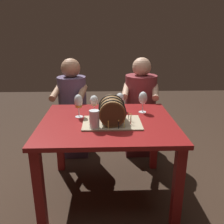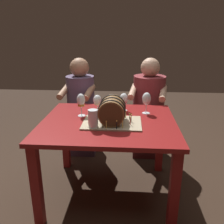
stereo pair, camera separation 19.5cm
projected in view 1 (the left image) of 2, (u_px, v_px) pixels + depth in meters
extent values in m
plane|color=#332319|center=(108.00, 192.00, 2.27)|extent=(8.00, 8.00, 0.00)
cube|color=maroon|center=(108.00, 123.00, 2.04)|extent=(1.14, 0.98, 0.03)
cube|color=maroon|center=(39.00, 192.00, 1.74)|extent=(0.07, 0.07, 0.69)
cube|color=maroon|center=(178.00, 188.00, 1.77)|extent=(0.07, 0.07, 0.69)
cube|color=maroon|center=(60.00, 140.00, 2.55)|extent=(0.07, 0.07, 0.69)
cube|color=maroon|center=(154.00, 139.00, 2.58)|extent=(0.07, 0.07, 0.69)
cube|color=tan|center=(112.00, 123.00, 1.98)|extent=(0.48, 0.33, 0.01)
cylinder|color=brown|center=(112.00, 110.00, 1.94)|extent=(0.21, 0.24, 0.21)
cylinder|color=#46301B|center=(113.00, 115.00, 1.83)|extent=(0.18, 0.00, 0.18)
cylinder|color=#46301B|center=(111.00, 106.00, 2.06)|extent=(0.18, 0.00, 0.18)
torus|color=black|center=(112.00, 114.00, 1.87)|extent=(0.22, 0.01, 0.22)
torus|color=black|center=(112.00, 110.00, 1.94)|extent=(0.22, 0.01, 0.22)
torus|color=black|center=(112.00, 107.00, 2.02)|extent=(0.22, 0.01, 0.22)
cylinder|color=silver|center=(131.00, 118.00, 1.99)|extent=(0.01, 0.01, 0.06)
sphere|color=#F9C64C|center=(131.00, 114.00, 1.98)|extent=(0.01, 0.01, 0.01)
cylinder|color=silver|center=(129.00, 117.00, 2.03)|extent=(0.01, 0.01, 0.05)
sphere|color=#F9C64C|center=(129.00, 113.00, 2.02)|extent=(0.01, 0.01, 0.01)
cylinder|color=#EAD666|center=(124.00, 114.00, 2.07)|extent=(0.01, 0.01, 0.06)
sphere|color=#F9C64C|center=(124.00, 111.00, 2.06)|extent=(0.01, 0.01, 0.01)
cylinder|color=silver|center=(115.00, 114.00, 2.11)|extent=(0.01, 0.01, 0.05)
sphere|color=#F9C64C|center=(115.00, 110.00, 2.10)|extent=(0.01, 0.01, 0.01)
cylinder|color=#D64C47|center=(108.00, 113.00, 2.11)|extent=(0.01, 0.01, 0.05)
sphere|color=#F9C64C|center=(108.00, 110.00, 2.09)|extent=(0.01, 0.01, 0.01)
cylinder|color=#EAD666|center=(101.00, 114.00, 2.08)|extent=(0.01, 0.01, 0.05)
sphere|color=#F9C64C|center=(101.00, 111.00, 2.07)|extent=(0.01, 0.01, 0.01)
cylinder|color=black|center=(95.00, 117.00, 2.03)|extent=(0.01, 0.01, 0.05)
sphere|color=#F9C64C|center=(95.00, 114.00, 2.02)|extent=(0.01, 0.01, 0.01)
cylinder|color=#D64C47|center=(93.00, 119.00, 1.97)|extent=(0.01, 0.01, 0.06)
sphere|color=#F9C64C|center=(93.00, 115.00, 1.96)|extent=(0.01, 0.01, 0.01)
cylinder|color=#EAD666|center=(94.00, 122.00, 1.91)|extent=(0.01, 0.01, 0.05)
sphere|color=#F9C64C|center=(94.00, 119.00, 1.90)|extent=(0.01, 0.01, 0.01)
cylinder|color=black|center=(98.00, 124.00, 1.86)|extent=(0.01, 0.01, 0.05)
sphere|color=#F9C64C|center=(98.00, 120.00, 1.85)|extent=(0.01, 0.01, 0.01)
cylinder|color=#EAD666|center=(109.00, 126.00, 1.83)|extent=(0.01, 0.01, 0.05)
sphere|color=#F9C64C|center=(108.00, 122.00, 1.82)|extent=(0.01, 0.01, 0.01)
cylinder|color=black|center=(119.00, 125.00, 1.84)|extent=(0.01, 0.01, 0.06)
sphere|color=#F9C64C|center=(119.00, 121.00, 1.83)|extent=(0.01, 0.01, 0.01)
cylinder|color=#EAD666|center=(124.00, 125.00, 1.86)|extent=(0.01, 0.01, 0.05)
sphere|color=#F9C64C|center=(124.00, 121.00, 1.85)|extent=(0.01, 0.01, 0.01)
cylinder|color=#D64C47|center=(131.00, 121.00, 1.93)|extent=(0.01, 0.01, 0.06)
sphere|color=#F9C64C|center=(131.00, 116.00, 1.92)|extent=(0.01, 0.01, 0.01)
cylinder|color=white|center=(79.00, 117.00, 2.13)|extent=(0.07, 0.07, 0.00)
cylinder|color=white|center=(79.00, 112.00, 2.12)|extent=(0.01, 0.01, 0.09)
ellipsoid|color=white|center=(78.00, 101.00, 2.08)|extent=(0.07, 0.07, 0.12)
cylinder|color=#C6842D|center=(79.00, 105.00, 2.10)|extent=(0.06, 0.06, 0.03)
cylinder|color=white|center=(120.00, 110.00, 2.31)|extent=(0.07, 0.07, 0.00)
cylinder|color=white|center=(120.00, 107.00, 2.30)|extent=(0.01, 0.01, 0.07)
ellipsoid|color=white|center=(120.00, 98.00, 2.27)|extent=(0.08, 0.08, 0.10)
cylinder|color=pink|center=(120.00, 101.00, 2.28)|extent=(0.06, 0.06, 0.04)
cylinder|color=white|center=(142.00, 112.00, 2.26)|extent=(0.07, 0.07, 0.00)
cylinder|color=white|center=(143.00, 108.00, 2.24)|extent=(0.01, 0.01, 0.08)
ellipsoid|color=white|center=(143.00, 98.00, 2.21)|extent=(0.08, 0.08, 0.12)
cylinder|color=white|center=(94.00, 113.00, 2.23)|extent=(0.07, 0.07, 0.00)
cylinder|color=white|center=(94.00, 109.00, 2.22)|extent=(0.01, 0.01, 0.07)
ellipsoid|color=white|center=(94.00, 100.00, 2.20)|extent=(0.08, 0.08, 0.10)
cylinder|color=beige|center=(94.00, 103.00, 2.21)|extent=(0.06, 0.06, 0.03)
cylinder|color=white|center=(94.00, 120.00, 1.85)|extent=(0.08, 0.08, 0.15)
cylinder|color=#C6842D|center=(94.00, 122.00, 1.85)|extent=(0.07, 0.07, 0.11)
cylinder|color=white|center=(94.00, 114.00, 1.83)|extent=(0.07, 0.07, 0.01)
cube|color=#372D40|center=(74.00, 136.00, 2.95)|extent=(0.34, 0.32, 0.45)
cylinder|color=#5B4C6B|center=(72.00, 98.00, 2.80)|extent=(0.36, 0.36, 0.51)
sphere|color=#A87A5B|center=(71.00, 68.00, 2.68)|extent=(0.22, 0.22, 0.22)
cylinder|color=#A87A5B|center=(82.00, 93.00, 2.62)|extent=(0.11, 0.31, 0.14)
cylinder|color=#A87A5B|center=(56.00, 92.00, 2.65)|extent=(0.11, 0.31, 0.14)
cube|color=#4C1B1E|center=(139.00, 135.00, 2.98)|extent=(0.34, 0.32, 0.45)
cylinder|color=maroon|center=(141.00, 97.00, 2.82)|extent=(0.42, 0.42, 0.52)
sphere|color=tan|center=(142.00, 67.00, 2.71)|extent=(0.21, 0.21, 0.21)
cylinder|color=tan|center=(155.00, 92.00, 2.64)|extent=(0.12, 0.32, 0.14)
cylinder|color=tan|center=(126.00, 91.00, 2.68)|extent=(0.12, 0.32, 0.14)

